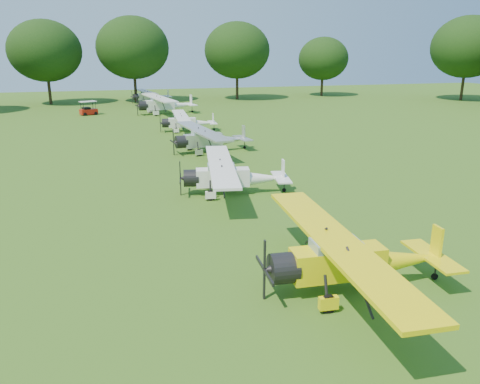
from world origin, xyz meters
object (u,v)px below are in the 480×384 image
at_px(aircraft_6, 164,103).
at_px(golf_cart, 88,110).
at_px(aircraft_7, 150,95).
at_px(aircraft_5, 186,121).
at_px(aircraft_3, 231,174).
at_px(aircraft_4, 209,138).
at_px(aircraft_2, 352,257).

relative_size(aircraft_6, golf_cart, 5.26).
bearing_deg(aircraft_7, golf_cart, -134.68).
relative_size(aircraft_5, aircraft_6, 0.75).
bearing_deg(aircraft_3, golf_cart, 113.12).
relative_size(aircraft_5, aircraft_7, 0.93).
xyz_separation_m(aircraft_4, aircraft_6, (-0.83, 24.14, 0.21)).
bearing_deg(aircraft_2, aircraft_5, 93.49).
relative_size(aircraft_2, aircraft_5, 1.18).
xyz_separation_m(aircraft_2, aircraft_5, (-0.28, 33.86, -0.19)).
height_order(aircraft_3, aircraft_6, aircraft_6).
bearing_deg(aircraft_5, aircraft_7, 96.25).
height_order(aircraft_5, aircraft_6, aircraft_6).
bearing_deg(aircraft_4, aircraft_2, -97.66).
bearing_deg(aircraft_6, aircraft_2, -97.89).
relative_size(aircraft_3, aircraft_7, 1.03).
distance_m(aircraft_4, aircraft_6, 24.16).
relative_size(aircraft_2, aircraft_3, 1.06).
bearing_deg(aircraft_5, aircraft_4, -85.44).
xyz_separation_m(aircraft_3, aircraft_6, (0.26, 35.66, 0.23)).
distance_m(aircraft_6, aircraft_7, 14.11).
bearing_deg(golf_cart, aircraft_5, -79.56).
xyz_separation_m(aircraft_3, aircraft_7, (-0.35, 49.75, -0.04)).
xyz_separation_m(aircraft_3, aircraft_4, (1.08, 11.51, 0.02)).
relative_size(aircraft_4, aircraft_5, 1.12).
bearing_deg(aircraft_6, aircraft_4, -97.07).
distance_m(aircraft_5, aircraft_6, 13.77).
bearing_deg(golf_cart, aircraft_3, -98.98).
xyz_separation_m(aircraft_5, aircraft_6, (-0.66, 13.75, 0.34)).
bearing_deg(aircraft_2, golf_cart, 104.84).
bearing_deg(aircraft_7, aircraft_6, -97.18).
bearing_deg(aircraft_3, aircraft_7, 99.78).
bearing_deg(aircraft_4, aircraft_6, 84.01).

